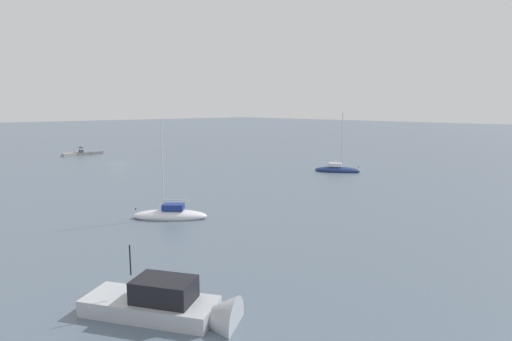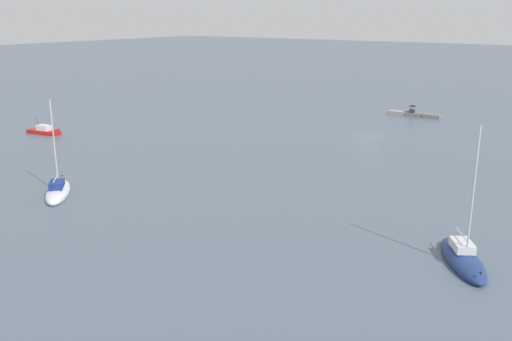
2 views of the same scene
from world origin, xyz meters
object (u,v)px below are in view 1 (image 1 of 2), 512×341
Objects in this scene: person_seated_brown_right at (80,151)px; motorboat_grey_near at (174,309)px; sailboat_navy_far at (337,170)px; umbrella_open_black at (81,147)px; person_seated_blue_left at (82,151)px; sailboat_white_mid at (170,215)px.

person_seated_brown_right is 0.09× the size of motorboat_grey_near.
sailboat_navy_far reaches higher than motorboat_grey_near.
umbrella_open_black is 57.24m from sailboat_navy_far.
umbrella_open_black reaches higher than person_seated_blue_left.
umbrella_open_black is at bearing -145.99° from person_seated_brown_right.
person_seated_brown_right is at bearing 25.23° from umbrella_open_black.
sailboat_navy_far is 1.23× the size of motorboat_grey_near.
person_seated_brown_right is 78.53m from motorboat_grey_near.
umbrella_open_black is 60.40m from sailboat_white_mid.
umbrella_open_black is at bearing -99.40° from sailboat_navy_far.
sailboat_white_mid is 0.92× the size of sailboat_navy_far.
motorboat_grey_near is at bearing 73.29° from umbrella_open_black.
umbrella_open_black is 0.14× the size of sailboat_white_mid.
person_seated_brown_right is 60.19m from sailboat_white_mid.
sailboat_navy_far is (-22.49, 52.61, -0.52)m from person_seated_brown_right.
person_seated_brown_right is (0.56, -0.04, 0.00)m from person_seated_blue_left.
motorboat_grey_near is at bearing -5.40° from sailboat_navy_far.
motorboat_grey_near is at bearing 81.85° from person_seated_blue_left.
motorboat_grey_near is (22.35, 75.28, -0.40)m from person_seated_brown_right.
sailboat_navy_far is (-22.20, 52.74, -1.38)m from umbrella_open_black.
sailboat_white_mid is at bearing 77.60° from umbrella_open_black.
person_seated_brown_right is 57.21m from sailboat_navy_far.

